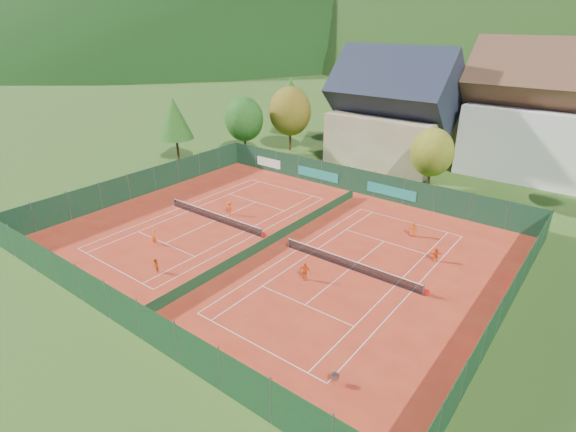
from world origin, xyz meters
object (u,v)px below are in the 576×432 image
at_px(chalet, 393,116).
at_px(player_right_far_b, 436,254).
at_px(ball_hopper, 335,376).
at_px(player_left_near, 154,237).
at_px(player_left_mid, 156,266).
at_px(hotel_block_a, 554,121).
at_px(player_right_near, 305,271).
at_px(player_right_far_a, 413,229).
at_px(player_left_far, 230,208).

distance_m(chalet, player_right_far_b, 29.81).
distance_m(ball_hopper, player_left_near, 22.88).
bearing_deg(player_left_mid, chalet, 118.29).
bearing_deg(player_left_near, ball_hopper, -28.88).
distance_m(chalet, hotel_block_a, 19.94).
relative_size(chalet, player_right_near, 10.26).
distance_m(player_left_mid, player_right_far_b, 23.62).
bearing_deg(player_left_mid, player_right_far_a, 84.03).
distance_m(player_left_mid, player_left_far, 12.75).
xyz_separation_m(player_left_far, player_right_far_a, (17.56, 6.92, -0.02)).
distance_m(hotel_block_a, player_left_mid, 50.89).
relative_size(ball_hopper, player_right_far_b, 0.61).
xyz_separation_m(hotel_block_a, player_left_mid, (-20.41, -46.13, -6.75)).
bearing_deg(player_right_near, hotel_block_a, 51.68).
bearing_deg(player_left_far, chalet, -103.36).
bearing_deg(hotel_block_a, player_left_far, -125.20).
xyz_separation_m(hotel_block_a, player_right_far_a, (-6.34, -26.95, -6.65)).
bearing_deg(hotel_block_a, chalet, -162.47).
relative_size(ball_hopper, player_left_mid, 0.64).
bearing_deg(player_left_far, player_left_near, 82.33).
relative_size(player_left_mid, player_right_far_b, 0.96).
bearing_deg(player_left_near, player_right_near, -4.01).
bearing_deg(hotel_block_a, player_right_near, -104.23).
relative_size(player_left_far, player_right_far_b, 1.15).
relative_size(player_left_near, player_right_near, 0.93).
height_order(chalet, player_left_mid, chalet).
bearing_deg(player_right_far_a, player_right_near, 63.54).
height_order(hotel_block_a, ball_hopper, hotel_block_a).
height_order(chalet, player_right_near, chalet).
xyz_separation_m(hotel_block_a, player_left_near, (-24.58, -43.07, -6.65)).
height_order(player_left_near, player_right_far_b, player_left_near).
distance_m(hotel_block_a, player_left_far, 41.97).
height_order(player_right_far_a, player_right_far_b, player_right_far_a).
bearing_deg(player_right_near, player_left_mid, -171.95).
relative_size(player_left_far, player_right_far_a, 1.03).
relative_size(chalet, player_left_near, 11.07).
distance_m(ball_hopper, player_left_mid, 18.31).
height_order(player_left_near, player_left_far, player_left_far).
relative_size(chalet, ball_hopper, 20.25).
distance_m(ball_hopper, player_left_far, 25.72).
height_order(hotel_block_a, player_left_near, hotel_block_a).
distance_m(ball_hopper, player_right_far_a, 21.10).
xyz_separation_m(player_left_mid, player_right_far_a, (14.07, 19.18, 0.11)).
height_order(player_left_near, player_left_mid, player_left_near).
height_order(player_left_far, player_right_near, player_right_near).
bearing_deg(player_left_mid, ball_hopper, 25.60).
xyz_separation_m(player_left_near, player_right_far_b, (21.74, 12.74, -0.07)).
bearing_deg(player_left_mid, hotel_block_a, 96.44).
xyz_separation_m(ball_hopper, player_right_far_a, (-4.17, 20.68, 0.18)).
bearing_deg(player_right_far_a, player_left_mid, 43.58).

